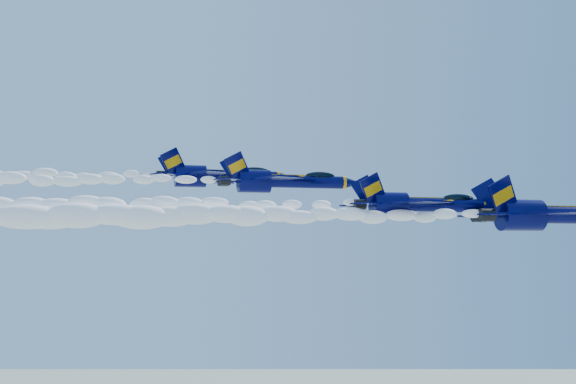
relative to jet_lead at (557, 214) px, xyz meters
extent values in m
ellipsoid|color=#03043B|center=(-3.89, 0.00, -0.13)|extent=(1.74, 3.02, 7.16)
cube|color=#03043B|center=(-1.88, -4.47, -0.08)|extent=(6.00, 7.11, 0.20)
cube|color=#03043B|center=(-1.88, 4.47, -0.08)|extent=(6.00, 7.11, 0.20)
cube|color=#F69A06|center=(-0.31, 4.47, 0.04)|extent=(2.70, 5.60, 0.11)
cube|color=#03043B|center=(-6.35, -1.17, 1.60)|extent=(3.64, 1.15, 3.92)
cube|color=#03043B|center=(-6.35, 1.17, 1.60)|extent=(3.64, 1.15, 3.92)
cylinder|color=black|center=(-7.80, -0.73, -0.19)|extent=(1.34, 1.23, 1.23)
cylinder|color=black|center=(-7.80, 0.73, -0.19)|extent=(1.34, 1.23, 1.23)
cube|color=#F69A06|center=(-0.20, 0.00, 0.80)|extent=(12.30, 0.39, 0.09)
ellipsoid|color=white|center=(-29.51, 0.00, -0.46)|extent=(42.30, 2.34, 2.10)
cylinder|color=#03043B|center=(-11.00, 1.67, 0.83)|extent=(7.94, 1.32, 1.32)
ellipsoid|color=#03043B|center=(-16.56, 1.67, 0.78)|extent=(1.38, 2.38, 5.65)
cone|color=#03043B|center=(-5.88, 1.67, 0.83)|extent=(2.29, 1.32, 1.32)
cylinder|color=#F69A06|center=(-6.94, 1.67, 0.83)|extent=(0.31, 1.38, 1.38)
ellipsoid|color=black|center=(-9.50, 1.67, 1.49)|extent=(3.18, 1.03, 0.87)
cube|color=#F69A06|center=(-9.50, 1.67, 1.22)|extent=(3.71, 0.88, 0.16)
cube|color=#03043B|center=(-14.98, -1.86, 0.83)|extent=(4.73, 5.61, 0.16)
cube|color=#03043B|center=(-14.98, 5.20, 0.83)|extent=(4.73, 5.61, 0.16)
cube|color=#F69A06|center=(-13.74, -1.86, 0.92)|extent=(2.13, 4.42, 0.09)
cube|color=#F69A06|center=(-13.74, 5.20, 0.92)|extent=(2.13, 4.42, 0.09)
cube|color=#03043B|center=(-18.51, 0.74, 2.15)|extent=(2.88, 0.91, 3.09)
cube|color=#03043B|center=(-18.51, 2.60, 2.15)|extent=(2.88, 0.91, 3.09)
cylinder|color=black|center=(-19.65, 1.10, 0.74)|extent=(1.06, 0.97, 0.97)
cylinder|color=black|center=(-19.65, 2.24, 0.74)|extent=(1.06, 0.97, 0.97)
cube|color=#F69A06|center=(-13.65, 1.67, 1.52)|extent=(9.71, 0.31, 0.07)
ellipsoid|color=white|center=(-41.24, 1.67, 0.47)|extent=(42.30, 1.84, 1.66)
cylinder|color=#03043B|center=(-22.21, 10.26, 3.53)|extent=(7.81, 1.30, 1.30)
ellipsoid|color=#03043B|center=(-27.68, 10.26, 3.49)|extent=(1.35, 2.34, 5.56)
cone|color=#03043B|center=(-17.18, 10.26, 3.53)|extent=(2.26, 1.30, 1.30)
cylinder|color=#F69A06|center=(-18.22, 10.26, 3.53)|extent=(0.30, 1.35, 1.35)
ellipsoid|color=black|center=(-20.74, 10.26, 4.19)|extent=(3.13, 1.02, 0.86)
cube|color=#F69A06|center=(-20.74, 10.26, 3.92)|extent=(3.65, 0.87, 0.16)
cube|color=#03043B|center=(-26.12, 6.79, 3.53)|extent=(4.65, 5.52, 0.16)
cube|color=#03043B|center=(-26.12, 13.73, 3.53)|extent=(4.65, 5.52, 0.16)
cube|color=#F69A06|center=(-24.91, 6.79, 3.62)|extent=(2.09, 4.35, 0.09)
cube|color=#F69A06|center=(-24.91, 13.73, 3.62)|extent=(2.09, 4.35, 0.09)
cube|color=#03043B|center=(-29.59, 9.35, 4.84)|extent=(2.83, 0.89, 3.04)
cube|color=#03043B|center=(-29.59, 11.17, 4.84)|extent=(2.83, 0.89, 3.04)
cylinder|color=black|center=(-30.72, 9.70, 3.45)|extent=(1.04, 0.95, 0.95)
cylinder|color=black|center=(-30.72, 10.83, 3.45)|extent=(1.04, 0.95, 0.95)
cube|color=#F69A06|center=(-24.82, 10.26, 4.21)|extent=(9.55, 0.30, 0.07)
cylinder|color=#03043B|center=(-26.61, 22.66, 5.08)|extent=(8.50, 1.42, 1.42)
ellipsoid|color=#03043B|center=(-32.56, 22.66, 5.03)|extent=(1.47, 2.55, 6.04)
cone|color=#03043B|center=(-21.14, 22.66, 5.08)|extent=(2.46, 1.42, 1.42)
cylinder|color=#F69A06|center=(-22.27, 22.66, 5.08)|extent=(0.33, 1.47, 1.47)
ellipsoid|color=black|center=(-25.01, 22.66, 5.79)|extent=(3.40, 1.10, 0.93)
cube|color=#F69A06|center=(-25.01, 22.66, 5.50)|extent=(3.97, 0.94, 0.17)
cube|color=#03043B|center=(-30.86, 18.88, 5.08)|extent=(5.06, 6.00, 0.17)
cube|color=#03043B|center=(-30.86, 26.44, 5.08)|extent=(5.06, 6.00, 0.17)
cube|color=#F69A06|center=(-29.54, 18.88, 5.17)|extent=(2.28, 4.73, 0.09)
cube|color=#F69A06|center=(-29.54, 26.44, 5.17)|extent=(2.28, 4.73, 0.09)
cube|color=#03043B|center=(-34.64, 21.67, 6.49)|extent=(3.08, 0.97, 3.31)
cube|color=#03043B|center=(-34.64, 23.65, 6.49)|extent=(3.08, 0.97, 3.31)
cylinder|color=black|center=(-35.87, 22.05, 4.98)|extent=(1.13, 1.04, 1.04)
cylinder|color=black|center=(-35.87, 23.28, 4.98)|extent=(1.13, 1.04, 1.04)
cube|color=#F69A06|center=(-29.45, 22.66, 5.81)|extent=(10.39, 0.33, 0.08)
camera|label=1|loc=(-43.99, -68.47, -3.56)|focal=50.00mm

